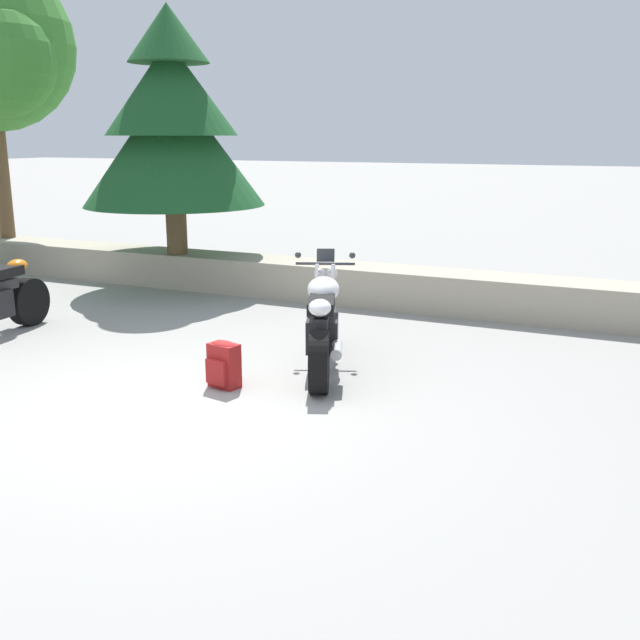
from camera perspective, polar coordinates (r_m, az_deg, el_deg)
The scene contains 5 objects.
ground_plane at distance 6.96m, azimuth -11.96°, elevation -6.54°, with size 120.00×120.00×0.00m, color gray.
stone_wall at distance 10.96m, azimuth 2.90°, elevation 2.80°, with size 36.00×0.80×0.55m, color #A89E89.
motorcycle_white_centre at distance 7.73m, azimuth 0.23°, elevation -0.36°, with size 1.01×1.97×1.18m.
rider_backpack at distance 7.30m, azimuth -7.44°, elevation -3.34°, with size 0.33×0.30×0.47m.
pine_tree_mid_left at distance 12.10m, azimuth -11.39°, elevation 14.70°, with size 2.85×2.85×3.80m.
Camera 1 is at (3.94, -5.20, 2.41)m, focal length 41.46 mm.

